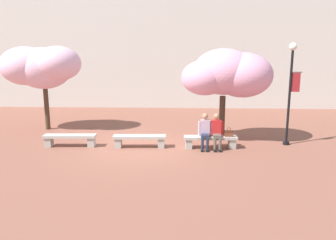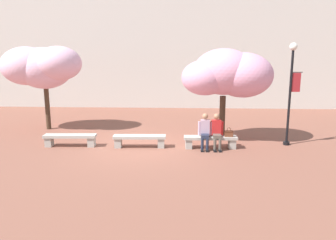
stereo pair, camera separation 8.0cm
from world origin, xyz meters
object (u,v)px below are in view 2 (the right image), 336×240
stone_bench_center (210,140)px  person_seated_right (217,130)px  stone_bench_near_west (140,139)px  person_seated_left (205,130)px  lamp_post_with_banner (291,85)px  cherry_tree_secondary (42,66)px  stone_bench_west_end (70,138)px  cherry_tree_main (228,74)px  handbag (229,133)px

stone_bench_center → person_seated_right: (0.21, -0.05, 0.39)m
stone_bench_near_west → person_seated_left: bearing=-1.3°
stone_bench_center → lamp_post_with_banner: size_ratio=0.51×
person_seated_right → person_seated_left: bearing=180.0°
cherry_tree_secondary → lamp_post_with_banner: (10.20, -2.09, -0.57)m
stone_bench_west_end → cherry_tree_main: bearing=11.4°
person_seated_left → handbag: bearing=2.4°
person_seated_right → cherry_tree_secondary: cherry_tree_secondary is taller
lamp_post_with_banner → person_seated_left: bearing=-168.0°
cherry_tree_secondary → stone_bench_west_end: bearing=-52.8°
cherry_tree_main → cherry_tree_secondary: cherry_tree_secondary is taller
stone_bench_west_end → stone_bench_near_west: bearing=0.0°
stone_bench_near_west → handbag: handbag is taller
cherry_tree_main → stone_bench_near_west: bearing=-160.2°
stone_bench_west_end → person_seated_right: bearing=-0.6°
cherry_tree_main → lamp_post_with_banner: lamp_post_with_banner is taller
person_seated_right → lamp_post_with_banner: lamp_post_with_banner is taller
person_seated_right → cherry_tree_main: (0.49, 1.24, 1.92)m
stone_bench_center → handbag: 0.71m
stone_bench_center → stone_bench_near_west: bearing=180.0°
stone_bench_near_west → person_seated_left: (2.39, -0.05, 0.39)m
person_seated_right → cherry_tree_secondary: size_ratio=0.35×
stone_bench_near_west → stone_bench_center: size_ratio=1.00×
stone_bench_west_end → stone_bench_center: 5.21m
stone_bench_center → person_seated_right: bearing=-14.5°
lamp_post_with_banner → person_seated_right: bearing=-166.3°
stone_bench_near_west → stone_bench_center: bearing=0.0°
stone_bench_west_end → person_seated_right: person_seated_right is taller
person_seated_left → handbag: person_seated_left is taller
person_seated_left → lamp_post_with_banner: lamp_post_with_banner is taller
stone_bench_near_west → lamp_post_with_banner: bearing=6.3°
person_seated_left → stone_bench_near_west: bearing=178.7°
stone_bench_near_west → handbag: bearing=-0.3°
person_seated_left → cherry_tree_main: 2.46m
person_seated_left → cherry_tree_main: size_ratio=0.36×
stone_bench_near_west → cherry_tree_main: cherry_tree_main is taller
stone_bench_near_west → stone_bench_center: 2.60m
stone_bench_west_end → cherry_tree_main: size_ratio=0.54×
stone_bench_west_end → person_seated_left: bearing=-0.6°
person_seated_left → person_seated_right: size_ratio=1.00×
person_seated_right → cherry_tree_main: 2.34m
stone_bench_center → handbag: bearing=-1.5°
person_seated_left → person_seated_right: (0.42, -0.00, 0.00)m
cherry_tree_secondary → handbag: bearing=-19.0°
stone_bench_center → cherry_tree_secondary: (-7.25, 2.70, 2.54)m
stone_bench_near_west → person_seated_right: size_ratio=1.51×
cherry_tree_main → cherry_tree_secondary: size_ratio=0.97×
stone_bench_center → handbag: size_ratio=5.73×
stone_bench_center → stone_bench_west_end: bearing=180.0°
stone_bench_center → person_seated_right: size_ratio=1.51×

